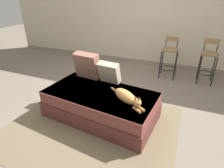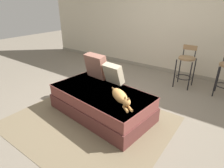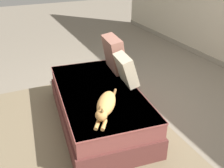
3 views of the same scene
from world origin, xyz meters
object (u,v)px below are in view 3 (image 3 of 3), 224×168
at_px(throw_pillow_corner, 114,54).
at_px(cat, 106,105).
at_px(couch, 99,106).
at_px(throw_pillow_middle, 126,69).

bearing_deg(throw_pillow_corner, cat, -29.69).
relative_size(throw_pillow_corner, cat, 0.71).
bearing_deg(couch, throw_pillow_middle, 90.71).
height_order(throw_pillow_middle, cat, throw_pillow_middle).
relative_size(throw_pillow_middle, cat, 0.58).
height_order(couch, throw_pillow_corner, throw_pillow_corner).
relative_size(throw_pillow_corner, throw_pillow_middle, 1.24).
relative_size(couch, throw_pillow_middle, 4.87).
xyz_separation_m(throw_pillow_corner, throw_pillow_middle, (0.42, -0.05, -0.04)).
bearing_deg(throw_pillow_middle, cat, -44.89).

